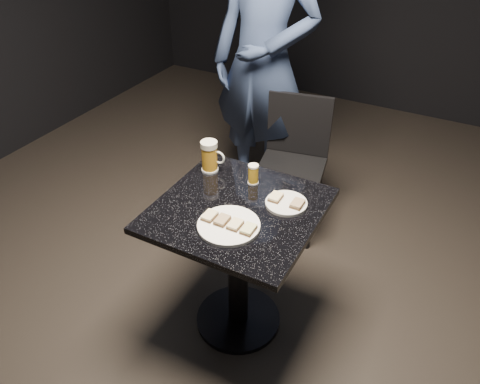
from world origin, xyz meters
name	(u,v)px	position (x,y,z in m)	size (l,w,h in m)	color
floor	(238,320)	(0.00, 0.00, 0.00)	(6.00, 6.00, 0.00)	black
plate_large	(229,225)	(0.03, -0.14, 0.76)	(0.26, 0.26, 0.01)	white
plate_small	(286,203)	(0.18, 0.12, 0.76)	(0.19, 0.19, 0.01)	silver
patron	(264,63)	(-0.41, 1.10, 0.98)	(0.72, 0.47, 1.96)	navy
table	(238,248)	(0.00, 0.00, 0.51)	(0.70, 0.70, 0.75)	black
beer_mug	(210,156)	(-0.26, 0.20, 0.83)	(0.12, 0.08, 0.16)	silver
beer_tumbler	(253,174)	(-0.03, 0.20, 0.80)	(0.05, 0.05, 0.10)	silver
chair	(294,157)	(-0.10, 0.91, 0.50)	(0.46, 0.46, 0.87)	black
canapes_on_plate_large	(229,222)	(0.03, -0.14, 0.77)	(0.23, 0.07, 0.02)	#4C3521
canapes_on_plate_small	(286,200)	(0.18, 0.12, 0.77)	(0.15, 0.07, 0.02)	#4C3521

